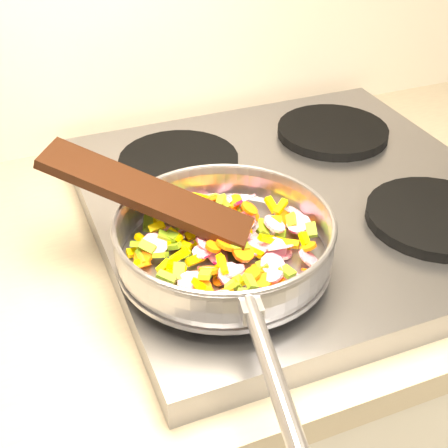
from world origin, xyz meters
name	(u,v)px	position (x,y,z in m)	size (l,w,h in m)	color
cooktop	(297,203)	(-0.70, 1.67, 0.92)	(0.60, 0.60, 0.04)	#939399
grate_fl	(250,265)	(-0.84, 1.52, 0.95)	(0.19, 0.19, 0.02)	black
grate_fr	(435,217)	(-0.56, 1.52, 0.95)	(0.19, 0.19, 0.02)	black
grate_bl	(179,161)	(-0.84, 1.81, 0.95)	(0.19, 0.19, 0.02)	black
grate_br	(333,131)	(-0.56, 1.81, 0.95)	(0.19, 0.19, 0.02)	black
saute_pan	(224,239)	(-0.87, 1.54, 0.99)	(0.31, 0.47, 0.06)	#9E9EA5
vegetable_heap	(223,243)	(-0.87, 1.54, 0.98)	(0.25, 0.25, 0.05)	#6F9A19
wooden_spatula	(147,194)	(-0.94, 1.62, 1.02)	(0.27, 0.06, 0.01)	black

